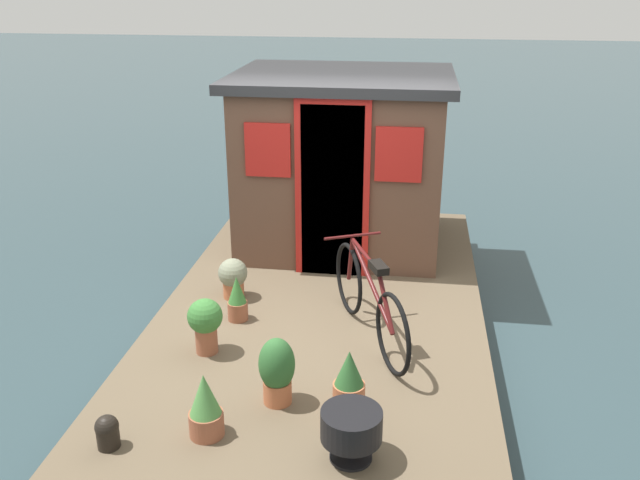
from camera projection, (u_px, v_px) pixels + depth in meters
name	position (u px, v px, depth m)	size (l,w,h in m)	color
ground_plane	(323.00, 339.00, 6.37)	(60.00, 60.00, 0.00)	#2D4247
houseboat_deck	(323.00, 321.00, 6.30)	(5.25, 2.88, 0.38)	brown
houseboat_cabin	(342.00, 160.00, 7.27)	(1.91, 2.27, 1.86)	brown
bicycle	(369.00, 300.00, 5.50)	(1.52, 0.77, 0.77)	black
potted_plant_rosemary	(205.00, 407.00, 4.39)	(0.23, 0.23, 0.46)	#935138
potted_plant_thyme	(277.00, 370.00, 4.71)	(0.26, 0.26, 0.50)	#B2603D
potted_plant_mint	(349.00, 381.00, 4.66)	(0.23, 0.23, 0.45)	#B2603D
potted_plant_basil	(237.00, 299.00, 5.87)	(0.18, 0.18, 0.41)	#935138
potted_plant_lavender	(233.00, 276.00, 6.27)	(0.27, 0.27, 0.38)	#B2603D
potted_plant_succulent	(205.00, 322.00, 5.34)	(0.28, 0.28, 0.46)	#935138
charcoal_grill	(351.00, 427.00, 4.17)	(0.38, 0.38, 0.35)	black
mooring_bollard	(107.00, 431.00, 4.31)	(0.15, 0.15, 0.23)	black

